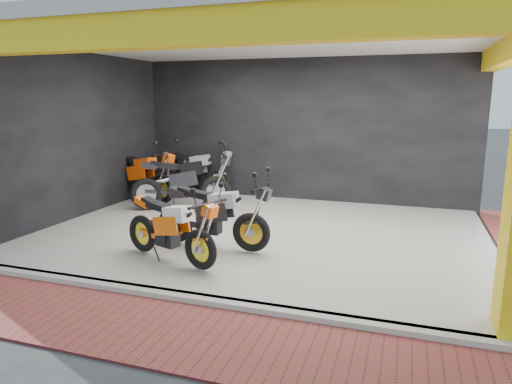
% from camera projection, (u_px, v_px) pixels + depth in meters
% --- Properties ---
extents(ground, '(80.00, 80.00, 0.00)m').
position_uv_depth(ground, '(221.00, 274.00, 6.73)').
color(ground, '#2D2D30').
rests_on(ground, ground).
extents(showroom_floor, '(8.00, 6.00, 0.10)m').
position_uv_depth(showroom_floor, '(262.00, 233.00, 8.58)').
color(showroom_floor, silver).
rests_on(showroom_floor, ground).
extents(showroom_ceiling, '(8.40, 6.40, 0.20)m').
position_uv_depth(showroom_ceiling, '(263.00, 36.00, 7.87)').
color(showroom_ceiling, beige).
rests_on(showroom_ceiling, corner_column).
extents(back_wall, '(8.20, 0.20, 3.50)m').
position_uv_depth(back_wall, '(301.00, 132.00, 11.12)').
color(back_wall, black).
rests_on(back_wall, ground).
extents(left_wall, '(0.20, 6.20, 3.50)m').
position_uv_depth(left_wall, '(76.00, 137.00, 9.51)').
color(left_wall, black).
rests_on(left_wall, ground).
extents(header_beam_front, '(8.40, 0.30, 0.40)m').
position_uv_depth(header_beam_front, '(182.00, 29.00, 5.14)').
color(header_beam_front, yellow).
rests_on(header_beam_front, corner_column).
extents(floor_kerb, '(8.00, 0.20, 0.10)m').
position_uv_depth(floor_kerb, '(190.00, 298.00, 5.77)').
color(floor_kerb, silver).
rests_on(floor_kerb, ground).
extents(paver_front, '(9.00, 1.40, 0.03)m').
position_uv_depth(paver_front, '(158.00, 330.00, 5.05)').
color(paver_front, '#993238').
rests_on(paver_front, ground).
extents(moto_hero, '(2.13, 1.36, 1.22)m').
position_uv_depth(moto_hero, '(200.00, 230.00, 6.45)').
color(moto_hero, '#FF5F0A').
rests_on(moto_hero, showroom_floor).
extents(moto_row_a, '(2.18, 0.89, 1.31)m').
position_uv_depth(moto_row_a, '(251.00, 213.00, 7.21)').
color(moto_row_a, black).
rests_on(moto_row_a, showroom_floor).
extents(moto_row_b, '(2.50, 1.85, 1.44)m').
position_uv_depth(moto_row_b, '(215.00, 177.00, 10.25)').
color(moto_row_b, black).
rests_on(moto_row_b, showroom_floor).
extents(moto_row_c, '(2.54, 1.49, 1.46)m').
position_uv_depth(moto_row_c, '(162.00, 174.00, 10.63)').
color(moto_row_c, '#FF520A').
rests_on(moto_row_c, showroom_floor).
extents(moto_row_d, '(2.00, 1.03, 1.17)m').
position_uv_depth(moto_row_d, '(177.00, 175.00, 11.34)').
color(moto_row_d, black).
rests_on(moto_row_d, showroom_floor).
extents(moto_row_e, '(2.30, 0.88, 1.40)m').
position_uv_depth(moto_row_e, '(218.00, 169.00, 11.64)').
color(moto_row_e, '#A7AAAF').
rests_on(moto_row_e, showroom_floor).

